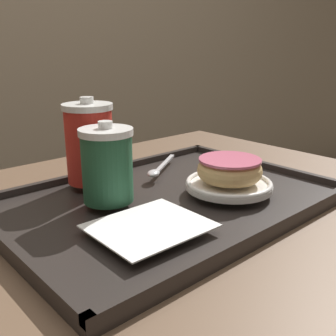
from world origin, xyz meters
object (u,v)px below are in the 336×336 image
at_px(coffee_cup_rear, 89,143).
at_px(donut_chocolate_glazed, 230,169).
at_px(spoon, 157,170).
at_px(coffee_cup_front, 107,165).

xyz_separation_m(coffee_cup_rear, donut_chocolate_glazed, (0.15, -0.19, -0.04)).
height_order(coffee_cup_rear, spoon, coffee_cup_rear).
height_order(coffee_cup_front, donut_chocolate_glazed, coffee_cup_front).
bearing_deg(donut_chocolate_glazed, spoon, 101.91).
relative_size(coffee_cup_front, coffee_cup_rear, 0.84).
bearing_deg(coffee_cup_rear, coffee_cup_front, -106.52).
height_order(coffee_cup_rear, donut_chocolate_glazed, coffee_cup_rear).
xyz_separation_m(coffee_cup_front, coffee_cup_rear, (0.03, 0.10, 0.01)).
bearing_deg(spoon, donut_chocolate_glazed, 68.73).
distance_m(coffee_cup_rear, donut_chocolate_glazed, 0.24).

